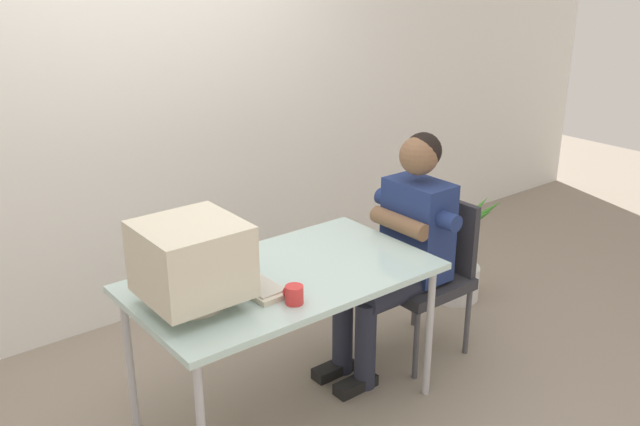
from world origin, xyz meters
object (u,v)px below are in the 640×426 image
(desk, at_px, (284,284))
(keyboard, at_px, (247,280))
(person_seated, at_px, (402,244))
(desk_mug, at_px, (294,294))
(office_chair, at_px, (427,268))
(potted_plant, at_px, (458,253))
(crt_monitor, at_px, (192,260))

(desk, bearing_deg, keyboard, 173.13)
(person_seated, height_order, desk_mug, person_seated)
(office_chair, height_order, person_seated, person_seated)
(potted_plant, relative_size, desk_mug, 8.54)
(office_chair, bearing_deg, crt_monitor, -179.20)
(keyboard, bearing_deg, crt_monitor, -171.38)
(office_chair, xyz_separation_m, desk_mug, (-1.09, -0.26, 0.29))
(crt_monitor, height_order, desk_mug, crt_monitor)
(keyboard, relative_size, office_chair, 0.54)
(crt_monitor, height_order, office_chair, crt_monitor)
(crt_monitor, height_order, keyboard, crt_monitor)
(keyboard, xyz_separation_m, potted_plant, (1.75, 0.27, -0.44))
(crt_monitor, xyz_separation_m, person_seated, (1.23, 0.02, -0.26))
(crt_monitor, xyz_separation_m, keyboard, (0.28, 0.04, -0.19))
(person_seated, xyz_separation_m, desk_mug, (-0.89, -0.26, 0.09))
(person_seated, height_order, potted_plant, person_seated)
(desk, height_order, potted_plant, potted_plant)
(keyboard, xyz_separation_m, desk_mug, (0.05, -0.28, 0.02))
(crt_monitor, bearing_deg, person_seated, 0.93)
(crt_monitor, bearing_deg, desk, 2.51)
(potted_plant, bearing_deg, crt_monitor, -171.35)
(desk_mug, bearing_deg, person_seated, 16.02)
(desk, distance_m, potted_plant, 1.64)
(desk, xyz_separation_m, keyboard, (-0.18, 0.02, 0.07))
(crt_monitor, distance_m, person_seated, 1.25)
(desk, height_order, office_chair, office_chair)
(desk, relative_size, person_seated, 1.10)
(keyboard, bearing_deg, person_seated, -1.38)
(office_chair, bearing_deg, person_seated, 180.00)
(office_chair, distance_m, desk_mug, 1.16)
(potted_plant, bearing_deg, desk, -169.55)
(crt_monitor, xyz_separation_m, potted_plant, (2.04, 0.31, -0.63))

